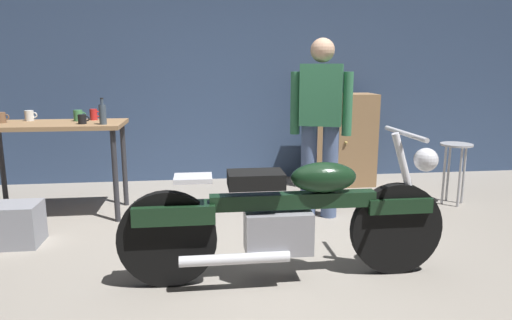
{
  "coord_description": "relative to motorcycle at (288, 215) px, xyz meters",
  "views": [
    {
      "loc": [
        -0.42,
        -3.03,
        1.41
      ],
      "look_at": [
        0.04,
        0.7,
        0.65
      ],
      "focal_mm": 32.27,
      "sensor_mm": 36.0,
      "label": 1
    }
  ],
  "objects": [
    {
      "name": "mug_black_matte",
      "position": [
        -1.63,
        1.49,
        0.49
      ],
      "size": [
        0.1,
        0.07,
        0.09
      ],
      "color": "black",
      "rests_on": "workbench"
    },
    {
      "name": "ground_plane",
      "position": [
        -0.15,
        0.17,
        -0.45
      ],
      "size": [
        12.0,
        12.0,
        0.0
      ],
      "primitive_type": "plane",
      "color": "gray"
    },
    {
      "name": "back_wall",
      "position": [
        -0.15,
        2.97,
        1.1
      ],
      "size": [
        8.0,
        0.12,
        3.1
      ],
      "primitive_type": "cube",
      "color": "#384C70",
      "rests_on": "ground_plane"
    },
    {
      "name": "mug_green_speckled",
      "position": [
        -1.73,
        1.74,
        0.5
      ],
      "size": [
        0.12,
        0.08,
        0.11
      ],
      "color": "#3D7F4C",
      "rests_on": "workbench"
    },
    {
      "name": "mug_red_diner",
      "position": [
        -1.6,
        1.81,
        0.5
      ],
      "size": [
        0.11,
        0.07,
        0.11
      ],
      "color": "red",
      "rests_on": "workbench"
    },
    {
      "name": "workbench",
      "position": [
        -1.94,
        1.62,
        0.34
      ],
      "size": [
        1.3,
        0.64,
        0.9
      ],
      "color": "#99724C",
      "rests_on": "ground_plane"
    },
    {
      "name": "mug_white_ceramic",
      "position": [
        -2.2,
        1.81,
        0.5
      ],
      "size": [
        0.12,
        0.08,
        0.1
      ],
      "color": "white",
      "rests_on": "workbench"
    },
    {
      "name": "wooden_dresser",
      "position": [
        1.11,
        2.47,
        0.1
      ],
      "size": [
        0.8,
        0.47,
        1.1
      ],
      "color": "#99724C",
      "rests_on": "ground_plane"
    },
    {
      "name": "bottle",
      "position": [
        -1.44,
        1.43,
        0.55
      ],
      "size": [
        0.06,
        0.06,
        0.24
      ],
      "color": "#3F4C59",
      "rests_on": "workbench"
    },
    {
      "name": "mug_brown_stoneware",
      "position": [
        -2.4,
        1.67,
        0.5
      ],
      "size": [
        0.12,
        0.09,
        0.1
      ],
      "color": "brown",
      "rests_on": "workbench"
    },
    {
      "name": "motorcycle",
      "position": [
        0.0,
        0.0,
        0.0
      ],
      "size": [
        2.19,
        0.6,
        1.0
      ],
      "rotation": [
        0.0,
        0.0,
        0.0
      ],
      "color": "black",
      "rests_on": "ground_plane"
    },
    {
      "name": "person_standing",
      "position": [
        0.55,
        1.3,
        0.48
      ],
      "size": [
        0.54,
        0.33,
        1.67
      ],
      "rotation": [
        0.0,
        0.0,
        2.8
      ],
      "color": "slate",
      "rests_on": "ground_plane"
    },
    {
      "name": "storage_bin",
      "position": [
        -2.09,
        0.87,
        -0.28
      ],
      "size": [
        0.44,
        0.32,
        0.34
      ],
      "primitive_type": "cube",
      "color": "gray",
      "rests_on": "ground_plane"
    },
    {
      "name": "shop_stool",
      "position": [
        2.05,
        1.51,
        0.05
      ],
      "size": [
        0.32,
        0.32,
        0.64
      ],
      "color": "#B2B2B7",
      "rests_on": "ground_plane"
    }
  ]
}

